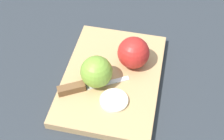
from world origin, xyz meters
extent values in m
plane|color=#282D33|center=(0.00, 0.00, 0.00)|extent=(4.00, 4.00, 0.00)
cube|color=tan|center=(0.00, 0.00, 0.01)|extent=(0.36, 0.28, 0.02)
sphere|color=red|center=(-0.06, 0.03, 0.06)|extent=(0.08, 0.08, 0.08)
cylinder|color=beige|center=(-0.05, 0.04, 0.06)|extent=(0.02, 0.07, 0.07)
sphere|color=olive|center=(0.03, -0.03, 0.06)|extent=(0.08, 0.08, 0.08)
cylinder|color=beige|center=(0.04, -0.03, 0.06)|extent=(0.04, 0.06, 0.07)
cube|color=silver|center=(0.03, 0.00, 0.02)|extent=(0.07, 0.09, 0.00)
cube|color=brown|center=(0.08, -0.07, 0.03)|extent=(0.06, 0.06, 0.02)
cylinder|color=beige|center=(0.07, 0.03, 0.02)|extent=(0.06, 0.06, 0.01)
camera|label=1|loc=(0.45, 0.18, 0.60)|focal=50.00mm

